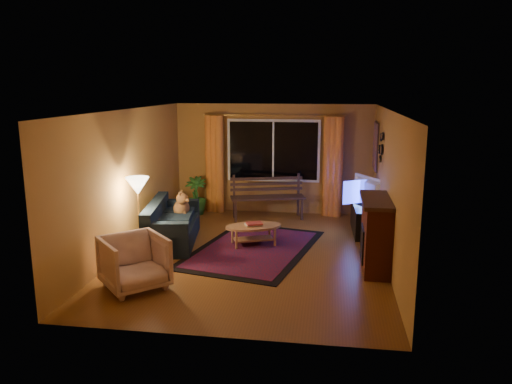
# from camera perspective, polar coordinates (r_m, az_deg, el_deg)

# --- Properties ---
(floor) EXTENTS (4.50, 6.00, 0.02)m
(floor) POSITION_cam_1_polar(r_m,az_deg,el_deg) (8.85, -0.29, -7.13)
(floor) COLOR brown
(floor) RESTS_ON ground
(ceiling) EXTENTS (4.50, 6.00, 0.02)m
(ceiling) POSITION_cam_1_polar(r_m,az_deg,el_deg) (8.36, -0.31, 9.40)
(ceiling) COLOR white
(ceiling) RESTS_ON ground
(wall_back) EXTENTS (4.50, 0.02, 2.50)m
(wall_back) POSITION_cam_1_polar(r_m,az_deg,el_deg) (11.46, 2.01, 3.79)
(wall_back) COLOR #B27D3C
(wall_back) RESTS_ON ground
(wall_left) EXTENTS (0.02, 6.00, 2.50)m
(wall_left) POSITION_cam_1_polar(r_m,az_deg,el_deg) (9.13, -14.46, 1.28)
(wall_left) COLOR #B27D3C
(wall_left) RESTS_ON ground
(wall_right) EXTENTS (0.02, 6.00, 2.50)m
(wall_right) POSITION_cam_1_polar(r_m,az_deg,el_deg) (8.48, 14.98, 0.43)
(wall_right) COLOR #B27D3C
(wall_right) RESTS_ON ground
(window) EXTENTS (2.00, 0.02, 1.30)m
(window) POSITION_cam_1_polar(r_m,az_deg,el_deg) (11.37, 1.98, 4.74)
(window) COLOR black
(window) RESTS_ON wall_back
(curtain_rod) EXTENTS (3.20, 0.03, 0.03)m
(curtain_rod) POSITION_cam_1_polar(r_m,az_deg,el_deg) (11.25, 1.98, 8.76)
(curtain_rod) COLOR #BF8C3F
(curtain_rod) RESTS_ON wall_back
(curtain_left) EXTENTS (0.36, 0.36, 2.24)m
(curtain_left) POSITION_cam_1_polar(r_m,az_deg,el_deg) (11.58, -4.73, 3.19)
(curtain_left) COLOR orange
(curtain_left) RESTS_ON ground
(curtain_right) EXTENTS (0.36, 0.36, 2.24)m
(curtain_right) POSITION_cam_1_polar(r_m,az_deg,el_deg) (11.28, 8.77, 2.85)
(curtain_right) COLOR orange
(curtain_right) RESTS_ON ground
(bench) EXTENTS (1.69, 0.90, 0.49)m
(bench) POSITION_cam_1_polar(r_m,az_deg,el_deg) (11.04, 1.34, -1.86)
(bench) COLOR #34211B
(bench) RESTS_ON ground
(potted_plant) EXTENTS (0.53, 0.53, 0.86)m
(potted_plant) POSITION_cam_1_polar(r_m,az_deg,el_deg) (11.48, -6.91, -0.43)
(potted_plant) COLOR #235B1E
(potted_plant) RESTS_ON ground
(sofa) EXTENTS (1.13, 2.04, 0.78)m
(sofa) POSITION_cam_1_polar(r_m,az_deg,el_deg) (9.49, -9.53, -3.44)
(sofa) COLOR black
(sofa) RESTS_ON ground
(dog) EXTENTS (0.41, 0.47, 0.43)m
(dog) POSITION_cam_1_polar(r_m,az_deg,el_deg) (9.82, -8.52, -1.60)
(dog) COLOR brown
(dog) RESTS_ON sofa
(armchair) EXTENTS (1.15, 1.15, 0.87)m
(armchair) POSITION_cam_1_polar(r_m,az_deg,el_deg) (7.48, -13.73, -7.56)
(armchair) COLOR beige
(armchair) RESTS_ON ground
(floor_lamp) EXTENTS (0.30, 0.30, 1.36)m
(floor_lamp) POSITION_cam_1_polar(r_m,az_deg,el_deg) (8.84, -13.21, -2.79)
(floor_lamp) COLOR #BF8C3F
(floor_lamp) RESTS_ON ground
(rug) EXTENTS (2.50, 3.33, 0.02)m
(rug) POSITION_cam_1_polar(r_m,az_deg,el_deg) (9.07, -0.30, -6.50)
(rug) COLOR maroon
(rug) RESTS_ON ground
(coffee_table) EXTENTS (1.36, 1.36, 0.38)m
(coffee_table) POSITION_cam_1_polar(r_m,az_deg,el_deg) (9.25, -0.30, -4.97)
(coffee_table) COLOR #B77E52
(coffee_table) RESTS_ON ground
(tv_console) EXTENTS (0.49, 1.34, 0.55)m
(tv_console) POSITION_cam_1_polar(r_m,az_deg,el_deg) (10.24, 12.27, -3.05)
(tv_console) COLOR black
(tv_console) RESTS_ON ground
(television) EXTENTS (0.64, 0.93, 0.58)m
(television) POSITION_cam_1_polar(r_m,az_deg,el_deg) (10.11, 12.41, 0.05)
(television) COLOR black
(television) RESTS_ON tv_console
(fireplace) EXTENTS (0.40, 1.20, 1.10)m
(fireplace) POSITION_cam_1_polar(r_m,az_deg,el_deg) (8.24, 13.56, -4.86)
(fireplace) COLOR maroon
(fireplace) RESTS_ON ground
(mirror_cluster) EXTENTS (0.06, 0.60, 0.56)m
(mirror_cluster) POSITION_cam_1_polar(r_m,az_deg,el_deg) (9.66, 14.03, 5.18)
(mirror_cluster) COLOR black
(mirror_cluster) RESTS_ON wall_right
(painting) EXTENTS (0.04, 0.76, 0.96)m
(painting) POSITION_cam_1_polar(r_m,az_deg,el_deg) (10.82, 13.49, 5.11)
(painting) COLOR orange
(painting) RESTS_ON wall_right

